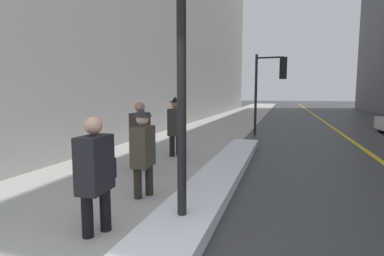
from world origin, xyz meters
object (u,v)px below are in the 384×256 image
(traffic_light_near, at_px, (273,77))
(pedestrian_in_fedora, at_px, (143,149))
(pedestrian_trailing, at_px, (175,124))
(pedestrian_with_shoulder_bag, at_px, (140,133))
(pedestrian_in_glasses, at_px, (96,170))
(lamp_post, at_px, (181,17))

(traffic_light_near, xyz_separation_m, pedestrian_in_fedora, (-1.79, -8.66, -1.65))
(pedestrian_in_fedora, relative_size, pedestrian_trailing, 0.91)
(pedestrian_in_fedora, bearing_deg, pedestrian_with_shoulder_bag, -154.84)
(pedestrian_in_fedora, height_order, pedestrian_with_shoulder_bag, pedestrian_with_shoulder_bag)
(pedestrian_in_glasses, xyz_separation_m, pedestrian_trailing, (-0.73, 4.83, 0.10))
(traffic_light_near, bearing_deg, pedestrian_in_glasses, -99.49)
(lamp_post, xyz_separation_m, pedestrian_in_fedora, (-1.03, 0.97, -1.88))
(pedestrian_in_glasses, xyz_separation_m, pedestrian_in_fedora, (-0.05, 1.43, 0.01))
(lamp_post, distance_m, pedestrian_with_shoulder_bag, 3.66)
(pedestrian_in_glasses, bearing_deg, pedestrian_trailing, -174.60)
(traffic_light_near, bearing_deg, lamp_post, -94.22)
(pedestrian_in_glasses, height_order, pedestrian_with_shoulder_bag, pedestrian_with_shoulder_bag)
(lamp_post, height_order, pedestrian_in_fedora, lamp_post)
(lamp_post, bearing_deg, pedestrian_in_fedora, 136.77)
(pedestrian_with_shoulder_bag, xyz_separation_m, pedestrian_trailing, (0.17, 1.82, 0.04))
(lamp_post, xyz_separation_m, pedestrian_trailing, (-1.71, 4.37, -1.79))
(traffic_light_near, xyz_separation_m, pedestrian_in_glasses, (-1.74, -10.09, -1.66))
(pedestrian_in_glasses, bearing_deg, pedestrian_with_shoulder_bag, -166.48)
(pedestrian_in_glasses, bearing_deg, pedestrian_in_fedora, 178.90)
(lamp_post, relative_size, pedestrian_trailing, 2.64)
(pedestrian_with_shoulder_bag, bearing_deg, traffic_light_near, 156.39)
(traffic_light_near, height_order, pedestrian_in_glasses, traffic_light_near)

